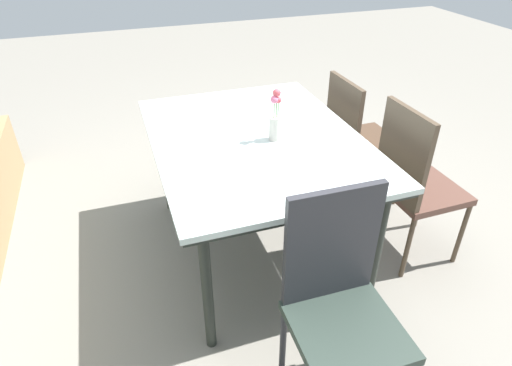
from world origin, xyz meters
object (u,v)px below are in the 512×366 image
Objects in this scene: dining_table at (256,147)px; chair_end_left at (340,299)px; chair_near_left at (414,179)px; flower_vase at (275,121)px; chair_near_right at (356,134)px.

chair_end_left is at bearing -179.91° from dining_table.
flower_vase reaches higher than chair_near_left.
flower_vase is at bearing -63.83° from chair_near_right.
chair_near_left is at bearing -111.36° from dining_table.
chair_near_right is (0.32, -0.83, -0.21)m from dining_table.
dining_table is at bearing 55.15° from flower_vase.
chair_near_right is 1.56m from chair_end_left.
flower_vase reaches higher than chair_near_right.
dining_table is at bearing -69.74° from chair_near_right.
chair_near_right is at bearing 178.64° from chair_near_left.
flower_vase is (0.26, 0.74, 0.35)m from chair_near_left.
dining_table is 1.01m from chair_end_left.
chair_end_left reaches higher than dining_table.
chair_near_left is 0.97× the size of chair_end_left.
flower_vase reaches higher than dining_table.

